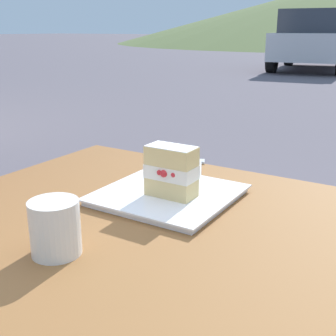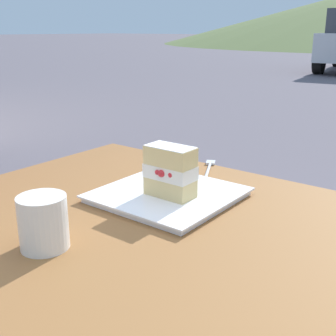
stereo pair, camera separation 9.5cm
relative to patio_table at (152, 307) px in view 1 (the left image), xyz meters
name	(u,v)px [view 1 (the left image)]	position (x,y,z in m)	size (l,w,h in m)	color
patio_table	(152,307)	(0.00, 0.00, 0.00)	(1.11, 1.02, 0.70)	brown
dessert_plate	(168,195)	(0.11, -0.23, 0.11)	(0.28, 0.28, 0.02)	white
cake_slice	(171,171)	(0.09, -0.22, 0.17)	(0.11, 0.07, 0.11)	#E0C17A
dessert_fork	(200,167)	(0.15, -0.46, 0.10)	(0.09, 0.16, 0.01)	silver
coffee_cup	(55,227)	(0.14, 0.08, 0.15)	(0.08, 0.08, 0.09)	silver
parked_car_near	(314,40)	(2.73, -11.84, 0.19)	(2.25, 4.08, 1.53)	#B7BABF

